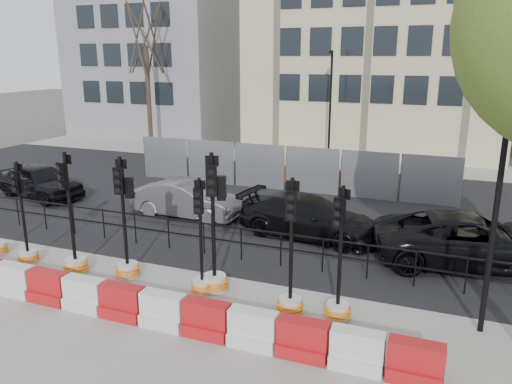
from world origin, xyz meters
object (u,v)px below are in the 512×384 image
at_px(lamp_post_near, 499,187).
at_px(traffic_signal_h, 338,293).
at_px(car_c, 309,217).
at_px(traffic_signal_d, 126,250).
at_px(car_a, 40,181).

distance_m(lamp_post_near, traffic_signal_h, 3.99).
distance_m(lamp_post_near, car_c, 7.09).
relative_size(traffic_signal_h, car_c, 0.63).
bearing_deg(lamp_post_near, car_c, 139.15).
height_order(traffic_signal_d, car_c, traffic_signal_d).
height_order(traffic_signal_h, car_a, traffic_signal_h).
relative_size(traffic_signal_d, car_a, 0.74).
xyz_separation_m(lamp_post_near, car_a, (-16.67, 4.81, -2.51)).
bearing_deg(car_a, traffic_signal_d, -110.85).
height_order(traffic_signal_d, car_a, traffic_signal_d).
height_order(lamp_post_near, traffic_signal_d, lamp_post_near).
xyz_separation_m(lamp_post_near, traffic_signal_d, (-8.68, -0.44, -2.44)).
relative_size(traffic_signal_h, car_a, 0.70).
bearing_deg(traffic_signal_h, traffic_signal_d, -161.62).
xyz_separation_m(lamp_post_near, traffic_signal_h, (-2.99, -0.57, -2.58)).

